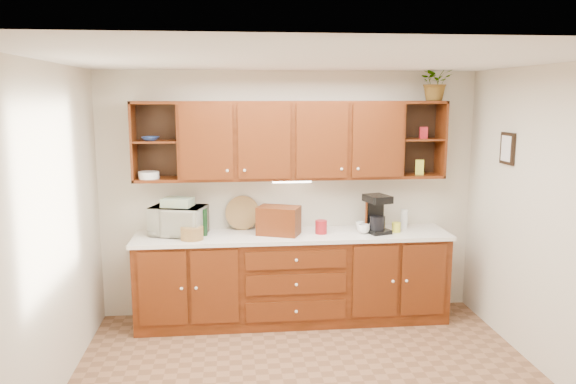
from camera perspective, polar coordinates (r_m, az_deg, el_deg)
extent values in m
plane|color=white|center=(4.20, 2.78, 13.28)|extent=(4.00, 4.00, 0.00)
plane|color=beige|center=(6.02, 0.17, -0.21)|extent=(4.00, 0.00, 4.00)
plane|color=beige|center=(4.49, -23.60, -4.50)|extent=(0.00, 3.50, 3.50)
plane|color=beige|center=(5.02, 25.90, -3.22)|extent=(0.00, 3.50, 3.50)
cube|color=#381706|center=(5.94, 0.48, -8.82)|extent=(3.20, 0.60, 0.90)
cube|color=white|center=(5.80, 0.49, -4.44)|extent=(3.24, 0.64, 0.04)
cube|color=#381706|center=(5.78, 0.35, 5.27)|extent=(2.30, 0.33, 0.80)
cube|color=black|center=(5.95, -13.16, 5.14)|extent=(0.45, 0.02, 0.80)
cube|color=black|center=(6.23, 12.92, 5.35)|extent=(0.45, 0.02, 0.80)
cube|color=#381706|center=(5.79, -13.35, 5.02)|extent=(0.43, 0.30, 0.02)
cube|color=#381706|center=(6.09, 13.38, 5.24)|extent=(0.43, 0.30, 0.02)
cube|color=#381706|center=(6.07, 13.52, 8.86)|extent=(0.45, 0.33, 0.03)
cube|color=white|center=(5.78, 0.40, 1.08)|extent=(0.40, 0.05, 0.02)
cube|color=black|center=(5.70, 21.41, 4.14)|extent=(0.03, 0.24, 0.30)
cylinder|color=olive|center=(5.63, -9.73, -4.14)|extent=(0.29, 0.29, 0.13)
imported|color=beige|center=(5.82, -11.08, -2.87)|extent=(0.62, 0.50, 0.30)
cube|color=#D5C364|center=(5.78, -11.14, -1.02)|extent=(0.34, 0.29, 0.09)
cylinder|color=black|center=(5.75, -8.54, -3.06)|extent=(0.09, 0.09, 0.28)
cylinder|color=olive|center=(6.00, -4.63, -3.69)|extent=(0.36, 0.10, 0.36)
cube|color=#381706|center=(5.73, -0.95, -2.92)|extent=(0.48, 0.39, 0.29)
cylinder|color=#381706|center=(5.90, 7.95, -2.47)|extent=(0.03, 0.03, 0.32)
cylinder|color=#381706|center=(5.93, 7.92, -3.92)|extent=(0.13, 0.13, 0.02)
imported|color=white|center=(5.95, 8.73, -3.52)|extent=(0.12, 0.12, 0.09)
imported|color=white|center=(5.98, 7.34, -3.41)|extent=(0.12, 0.12, 0.09)
imported|color=white|center=(5.84, 7.71, -3.74)|extent=(0.12, 0.12, 0.09)
cylinder|color=maroon|center=(5.79, 3.38, -3.57)|extent=(0.15, 0.15, 0.14)
cylinder|color=white|center=(6.14, 11.71, -2.69)|extent=(0.10, 0.10, 0.20)
cylinder|color=yellow|center=(5.96, 10.94, -3.53)|extent=(0.09, 0.09, 0.10)
cube|color=black|center=(5.90, 8.99, -3.89)|extent=(0.28, 0.32, 0.04)
cube|color=black|center=(5.97, 8.78, -2.09)|extent=(0.20, 0.12, 0.34)
cube|color=black|center=(5.83, 9.08, -0.68)|extent=(0.28, 0.32, 0.07)
cylinder|color=black|center=(5.86, 9.07, -3.14)|extent=(0.20, 0.20, 0.15)
imported|color=#294796|center=(5.78, -13.81, 5.29)|extent=(0.21, 0.21, 0.04)
cylinder|color=white|center=(5.81, -13.96, 1.68)|extent=(0.27, 0.27, 0.07)
cube|color=yellow|center=(6.09, 13.22, 2.48)|extent=(0.10, 0.09, 0.15)
cube|color=maroon|center=(6.06, 13.59, 5.88)|extent=(0.09, 0.08, 0.12)
imported|color=#999999|center=(6.06, 14.79, 10.81)|extent=(0.40, 0.36, 0.39)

